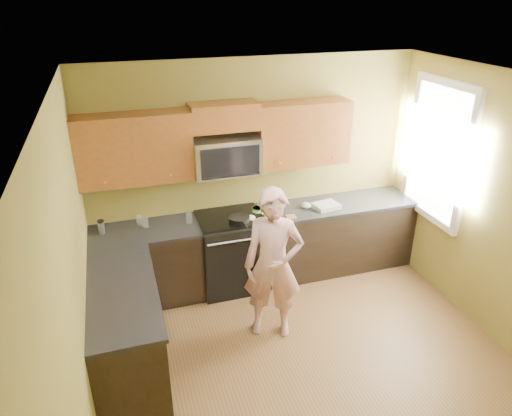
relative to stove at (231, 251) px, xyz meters
name	(u,v)px	position (x,y,z in m)	size (l,w,h in m)	color
floor	(316,371)	(0.40, -1.68, -0.47)	(4.00, 4.00, 0.00)	brown
ceiling	(336,91)	(0.40, -1.68, 2.23)	(4.00, 4.00, 0.00)	white
wall_back	(254,171)	(0.40, 0.32, 0.88)	(4.00, 4.00, 0.00)	olive
wall_left	(75,293)	(-1.60, -1.68, 0.88)	(4.00, 4.00, 0.00)	olive
cabinet_back_run	(262,248)	(0.40, 0.02, -0.03)	(4.00, 0.60, 0.88)	black
cabinet_left_run	(127,331)	(-1.30, -1.08, -0.03)	(0.60, 1.60, 0.88)	black
countertop_back	(262,215)	(0.40, 0.01, 0.43)	(4.00, 0.62, 0.04)	black
countertop_left	(122,291)	(-1.29, -1.08, 0.43)	(0.62, 1.60, 0.04)	black
stove	(231,251)	(0.00, 0.00, 0.00)	(0.76, 0.65, 0.95)	black
microwave	(226,173)	(0.00, 0.12, 0.97)	(0.76, 0.40, 0.42)	silver
upper_cab_left	(138,181)	(-0.99, 0.16, 0.97)	(1.22, 0.33, 0.75)	brown
upper_cab_right	(301,163)	(0.94, 0.16, 0.97)	(1.12, 0.33, 0.75)	brown
upper_cab_over_mw	(224,116)	(0.00, 0.16, 1.62)	(0.76, 0.33, 0.30)	brown
window	(438,152)	(2.38, -0.48, 1.17)	(0.06, 1.06, 1.66)	white
woman	(273,265)	(0.20, -0.97, 0.35)	(0.60, 0.40, 1.65)	#D3696C
frying_pan	(239,221)	(0.07, -0.14, 0.47)	(0.25, 0.43, 0.06)	black
butter_tub	(258,213)	(0.35, 0.04, 0.45)	(0.13, 0.13, 0.10)	yellow
toast_slice	(291,217)	(0.70, -0.18, 0.45)	(0.11, 0.11, 0.01)	#B27F47
napkin_a	(251,218)	(0.22, -0.11, 0.48)	(0.11, 0.12, 0.06)	silver
napkin_b	(306,205)	(0.97, 0.01, 0.48)	(0.12, 0.13, 0.07)	silver
dish_towel	(326,206)	(1.21, -0.06, 0.47)	(0.30, 0.24, 0.05)	silver
travel_mug	(102,233)	(-1.44, 0.07, 0.45)	(0.07, 0.07, 0.16)	silver
glass_a	(139,220)	(-1.03, 0.16, 0.51)	(0.07, 0.07, 0.12)	silver
glass_b	(189,218)	(-0.48, 0.04, 0.51)	(0.07, 0.07, 0.12)	silver
glass_c	(145,222)	(-0.97, 0.09, 0.51)	(0.07, 0.07, 0.12)	silver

